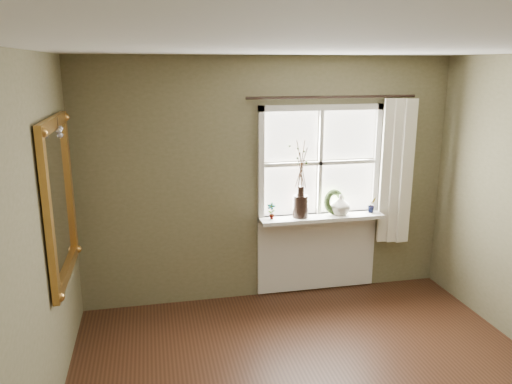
{
  "coord_description": "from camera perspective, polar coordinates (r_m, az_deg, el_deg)",
  "views": [
    {
      "loc": [
        -1.22,
        -2.77,
        2.5
      ],
      "look_at": [
        -0.3,
        1.55,
        1.37
      ],
      "focal_mm": 35.0,
      "sensor_mm": 36.0,
      "label": 1
    }
  ],
  "objects": [
    {
      "name": "potted_plant_right",
      "position": [
        5.63,
        13.1,
        -1.45
      ],
      "size": [
        0.11,
        0.1,
        0.17
      ],
      "primitive_type": "imported",
      "rotation": [
        0.0,
        0.0,
        0.23
      ],
      "color": "#2C3E1B",
      "rests_on": "window_sill"
    },
    {
      "name": "gilt_mirror",
      "position": [
        4.32,
        -21.55,
        -0.8
      ],
      "size": [
        0.1,
        1.11,
        1.33
      ],
      "color": "white",
      "rests_on": "wall_left"
    },
    {
      "name": "curtain_rod",
      "position": [
        5.3,
        8.81,
        10.68
      ],
      "size": [
        1.84,
        0.03,
        0.03
      ],
      "primitive_type": "cylinder",
      "rotation": [
        0.0,
        1.57,
        0.0
      ],
      "color": "black",
      "rests_on": "wall_back"
    },
    {
      "name": "potted_plant_left",
      "position": [
        5.26,
        1.77,
        -2.19
      ],
      "size": [
        0.11,
        0.09,
        0.17
      ],
      "primitive_type": "imported",
      "rotation": [
        0.0,
        0.0,
        -0.43
      ],
      "color": "#2C3E1B",
      "rests_on": "window_sill"
    },
    {
      "name": "window_apron",
      "position": [
        5.69,
        6.98,
        -6.82
      ],
      "size": [
        1.36,
        0.04,
        0.88
      ],
      "primitive_type": "cube",
      "color": "silver",
      "rests_on": "ground"
    },
    {
      "name": "window_frame",
      "position": [
        5.41,
        7.31,
        3.31
      ],
      "size": [
        1.36,
        0.06,
        1.24
      ],
      "color": "silver",
      "rests_on": "wall_back"
    },
    {
      "name": "curtain",
      "position": [
        5.67,
        15.65,
        2.23
      ],
      "size": [
        0.36,
        0.12,
        1.59
      ],
      "primitive_type": "cube",
      "color": "#EFE7CF",
      "rests_on": "wall_back"
    },
    {
      "name": "window_sill",
      "position": [
        5.45,
        7.49,
        -2.9
      ],
      "size": [
        1.36,
        0.26,
        0.04
      ],
      "primitive_type": "cube",
      "color": "silver",
      "rests_on": "wall_back"
    },
    {
      "name": "wreath",
      "position": [
        5.5,
        8.93,
        -1.42
      ],
      "size": [
        0.31,
        0.22,
        0.29
      ],
      "primitive_type": "torus",
      "rotation": [
        1.36,
        0.0,
        0.39
      ],
      "color": "#2C3E1B",
      "rests_on": "window_sill"
    },
    {
      "name": "wall_left",
      "position": [
        3.13,
        -26.72,
        -9.85
      ],
      "size": [
        0.1,
        4.5,
        2.6
      ],
      "primitive_type": "cube",
      "color": "#6A6445",
      "rests_on": "ground"
    },
    {
      "name": "ceiling",
      "position": [
        3.03,
        12.19,
        15.88
      ],
      "size": [
        4.5,
        4.5,
        0.0
      ],
      "primitive_type": "plane",
      "color": "silver",
      "rests_on": "ground"
    },
    {
      "name": "wall_back",
      "position": [
        5.36,
        1.43,
        1.36
      ],
      "size": [
        4.0,
        0.1,
        2.6
      ],
      "primitive_type": "cube",
      "color": "#6A6445",
      "rests_on": "ground"
    },
    {
      "name": "dark_jug",
      "position": [
        5.33,
        5.1,
        -1.64
      ],
      "size": [
        0.19,
        0.19,
        0.24
      ],
      "primitive_type": "cylinder",
      "rotation": [
        0.0,
        0.0,
        0.2
      ],
      "color": "black",
      "rests_on": "window_sill"
    },
    {
      "name": "cream_vase",
      "position": [
        5.48,
        9.62,
        -1.44
      ],
      "size": [
        0.23,
        0.23,
        0.22
      ],
      "primitive_type": "imported",
      "rotation": [
        0.0,
        0.0,
        0.11
      ],
      "color": "beige",
      "rests_on": "window_sill"
    }
  ]
}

